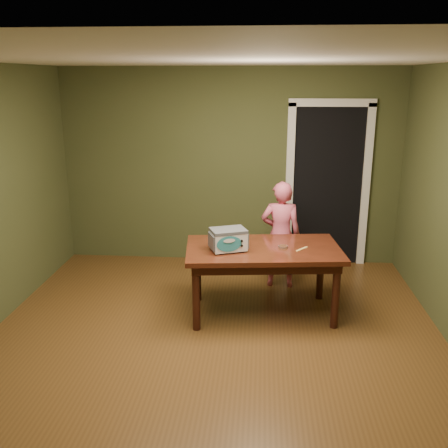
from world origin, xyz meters
name	(u,v)px	position (x,y,z in m)	size (l,w,h in m)	color
floor	(212,352)	(0.00, 0.00, 0.00)	(5.00, 5.00, 0.00)	brown
room_shell	(210,171)	(0.00, 0.00, 1.71)	(4.52, 5.02, 2.61)	#414726
doorway	(325,183)	(1.30, 2.78, 1.06)	(1.10, 0.66, 2.25)	black
dining_table	(263,256)	(0.46, 0.85, 0.65)	(1.69, 1.07, 0.75)	#39180C
toy_oven	(228,239)	(0.10, 0.72, 0.87)	(0.43, 0.36, 0.23)	#4C4F54
baking_pan	(283,247)	(0.67, 0.85, 0.76)	(0.10, 0.10, 0.02)	silver
spatula	(302,249)	(0.86, 0.81, 0.75)	(0.18, 0.03, 0.01)	#DBB15F
child	(281,235)	(0.67, 1.62, 0.65)	(0.47, 0.31, 1.30)	#D45772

